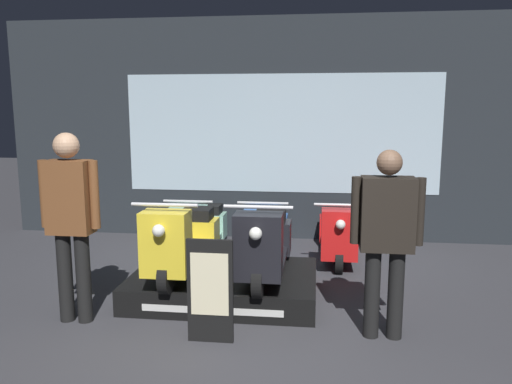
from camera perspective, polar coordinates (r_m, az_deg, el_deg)
ground_plane at (r=3.99m, az=-1.52°, el=-18.96°), size 30.00×30.00×0.00m
shop_wall_back at (r=7.29m, az=2.84°, el=7.06°), size 8.21×0.09×3.20m
display_platform at (r=5.20m, az=-3.60°, el=-10.52°), size 1.85×1.29×0.25m
scooter_display_left at (r=5.13m, az=-8.31°, el=-5.58°), size 0.60×1.64×0.83m
scooter_display_right at (r=4.98m, az=1.04°, el=-5.94°), size 0.60×1.64×0.83m
scooter_backrow_0 at (r=6.66m, az=-6.41°, el=-4.29°), size 0.60×1.64×0.83m
scooter_backrow_1 at (r=6.52m, az=1.32°, el=-4.54°), size 0.60×1.64×0.83m
scooter_backrow_2 at (r=6.49m, az=9.26°, el=-4.71°), size 0.60×1.64×0.83m
person_left_browsing at (r=4.67m, az=-20.44°, el=-2.40°), size 0.54×0.22×1.70m
person_right_browsing at (r=4.21m, az=14.70°, el=-4.21°), size 0.59×0.24×1.58m
price_sign_board at (r=4.15m, az=-5.27°, el=-11.17°), size 0.38×0.04×0.87m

